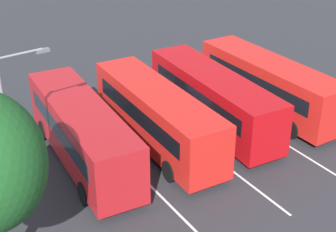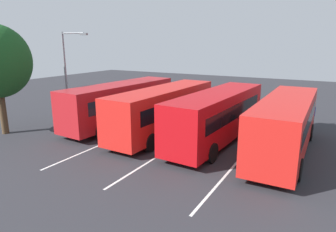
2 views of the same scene
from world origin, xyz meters
name	(u,v)px [view 2 (image 2 of 2)]	position (x,y,z in m)	size (l,w,h in m)	color
ground_plane	(187,138)	(0.00, 0.00, 0.00)	(75.10, 75.10, 0.00)	#2B2B30
bus_far_left	(285,123)	(0.21, -5.84, 1.73)	(10.17, 2.56, 3.12)	red
bus_center_left	(218,115)	(0.35, -1.89, 1.73)	(10.28, 2.97, 3.12)	#B70C11
bus_center_right	(164,109)	(0.17, 1.81, 1.73)	(10.24, 2.81, 3.12)	red
bus_far_right	(121,102)	(0.61, 5.77, 1.73)	(10.29, 3.06, 3.12)	#AD191E
pedestrian	(313,113)	(6.95, -6.85, 1.02)	(0.43, 0.43, 1.73)	#232833
street_lamp	(68,72)	(-1.04, 9.33, 3.94)	(0.42, 2.26, 6.80)	gray
lane_stripe_outer_left	(249,149)	(0.00, -4.01, 0.00)	(15.97, 0.12, 0.01)	silver
lane_stripe_inner_left	(187,138)	(0.00, 0.00, 0.00)	(15.97, 0.12, 0.01)	silver
lane_stripe_inner_right	(136,130)	(0.00, 4.01, 0.00)	(15.97, 0.12, 0.01)	silver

